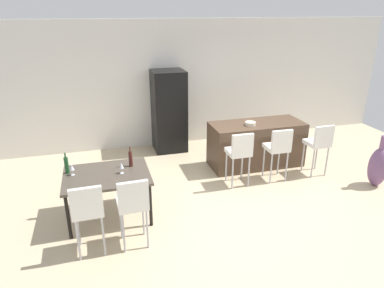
# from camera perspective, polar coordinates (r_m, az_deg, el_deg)

# --- Properties ---
(ground_plane) EXTENTS (10.00, 10.00, 0.00)m
(ground_plane) POSITION_cam_1_polar(r_m,az_deg,el_deg) (6.54, 7.29, -7.02)
(ground_plane) COLOR #C6B28E
(back_wall) EXTENTS (10.00, 0.12, 2.90)m
(back_wall) POSITION_cam_1_polar(r_m,az_deg,el_deg) (8.40, 0.73, 10.09)
(back_wall) COLOR silver
(back_wall) RESTS_ON ground_plane
(kitchen_island) EXTENTS (1.92, 0.78, 0.92)m
(kitchen_island) POSITION_cam_1_polar(r_m,az_deg,el_deg) (7.34, 10.48, -0.02)
(kitchen_island) COLOR #4C3828
(kitchen_island) RESTS_ON ground_plane
(bar_chair_left) EXTENTS (0.40, 0.40, 1.05)m
(bar_chair_left) POSITION_cam_1_polar(r_m,az_deg,el_deg) (6.32, 7.86, -1.10)
(bar_chair_left) COLOR white
(bar_chair_left) RESTS_ON ground_plane
(bar_chair_middle) EXTENTS (0.41, 0.41, 1.05)m
(bar_chair_middle) POSITION_cam_1_polar(r_m,az_deg,el_deg) (6.65, 14.01, -0.38)
(bar_chair_middle) COLOR white
(bar_chair_middle) RESTS_ON ground_plane
(bar_chair_right) EXTENTS (0.42, 0.42, 1.05)m
(bar_chair_right) POSITION_cam_1_polar(r_m,az_deg,el_deg) (7.12, 20.20, 0.35)
(bar_chair_right) COLOR white
(bar_chair_right) RESTS_ON ground_plane
(dining_table) EXTENTS (1.29, 0.99, 0.74)m
(dining_table) POSITION_cam_1_polar(r_m,az_deg,el_deg) (5.48, -13.81, -5.44)
(dining_table) COLOR #4C4238
(dining_table) RESTS_ON ground_plane
(dining_chair_near) EXTENTS (0.41, 0.41, 1.05)m
(dining_chair_near) POSITION_cam_1_polar(r_m,az_deg,el_deg) (4.72, -16.82, -10.10)
(dining_chair_near) COLOR white
(dining_chair_near) RESTS_ON ground_plane
(dining_chair_far) EXTENTS (0.41, 0.41, 1.05)m
(dining_chair_far) POSITION_cam_1_polar(r_m,az_deg,el_deg) (4.73, -9.72, -9.37)
(dining_chair_far) COLOR white
(dining_chair_far) RESTS_ON ground_plane
(wine_bottle_left) EXTENTS (0.06, 0.06, 0.33)m
(wine_bottle_left) POSITION_cam_1_polar(r_m,az_deg,el_deg) (5.61, -19.94, -3.27)
(wine_bottle_left) COLOR #194723
(wine_bottle_left) RESTS_ON dining_table
(wine_bottle_middle) EXTENTS (0.06, 0.06, 0.34)m
(wine_bottle_middle) POSITION_cam_1_polar(r_m,az_deg,el_deg) (5.59, -10.06, -2.38)
(wine_bottle_middle) COLOR #471E19
(wine_bottle_middle) RESTS_ON dining_table
(wine_glass_right) EXTENTS (0.07, 0.07, 0.17)m
(wine_glass_right) POSITION_cam_1_polar(r_m,az_deg,el_deg) (5.38, -11.54, -3.53)
(wine_glass_right) COLOR silver
(wine_glass_right) RESTS_ON dining_table
(wine_glass_far) EXTENTS (0.07, 0.07, 0.17)m
(wine_glass_far) POSITION_cam_1_polar(r_m,az_deg,el_deg) (5.52, -19.15, -3.68)
(wine_glass_far) COLOR silver
(wine_glass_far) RESTS_ON dining_table
(refrigerator) EXTENTS (0.72, 0.68, 1.84)m
(refrigerator) POSITION_cam_1_polar(r_m,az_deg,el_deg) (7.92, -3.81, 5.40)
(refrigerator) COLOR black
(refrigerator) RESTS_ON ground_plane
(fruit_bowl) EXTENTS (0.21, 0.21, 0.07)m
(fruit_bowl) POSITION_cam_1_polar(r_m,az_deg,el_deg) (7.01, 9.58, 3.33)
(fruit_bowl) COLOR beige
(fruit_bowl) RESTS_ON kitchen_island
(floor_vase) EXTENTS (0.34, 0.34, 0.98)m
(floor_vase) POSITION_cam_1_polar(r_m,az_deg,el_deg) (7.24, 28.29, -3.27)
(floor_vase) COLOR #704C75
(floor_vase) RESTS_ON ground_plane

